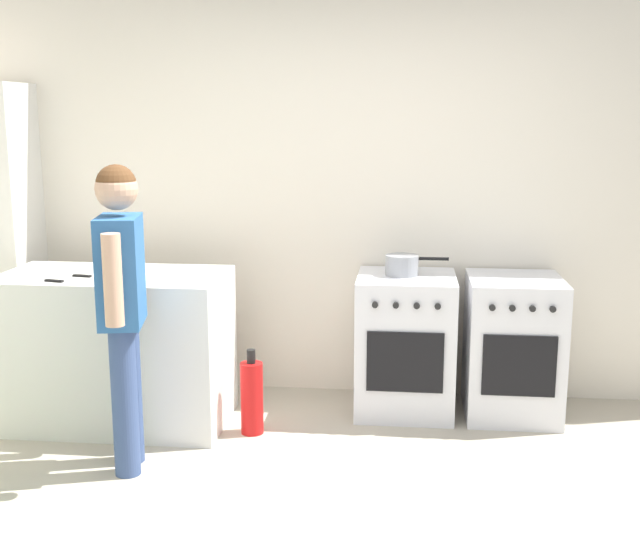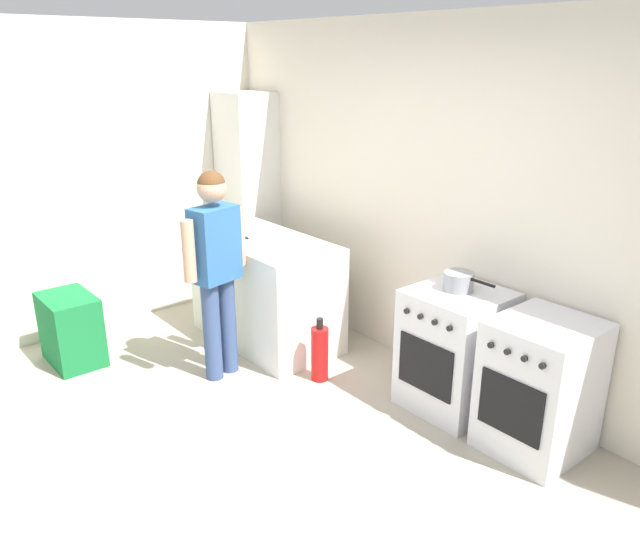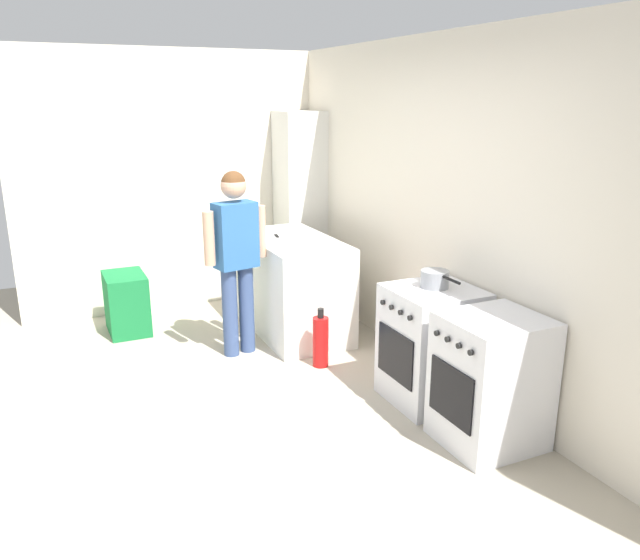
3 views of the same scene
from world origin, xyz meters
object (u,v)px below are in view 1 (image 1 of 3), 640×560
at_px(oven_right, 513,347).
at_px(pot, 402,265).
at_px(knife_carving, 67,275).
at_px(oven_left, 405,343).
at_px(fire_extinguisher, 252,397).
at_px(person, 122,294).
at_px(knife_utility, 45,280).

height_order(oven_right, pot, pot).
bearing_deg(pot, knife_carving, -165.91).
xyz_separation_m(oven_left, pot, (-0.03, 0.02, 0.49)).
bearing_deg(oven_right, pot, 178.47).
bearing_deg(fire_extinguisher, oven_left, 28.78).
distance_m(pot, person, 1.72).
height_order(oven_right, person, person).
bearing_deg(knife_carving, oven_left, 13.39).
bearing_deg(oven_right, knife_utility, -166.87).
bearing_deg(person, knife_carving, 133.75).
relative_size(knife_carving, fire_extinguisher, 0.66).
distance_m(person, fire_extinguisher, 1.04).
distance_m(knife_utility, person, 0.69).
xyz_separation_m(knife_carving, knife_utility, (-0.06, -0.16, 0.00)).
relative_size(knife_utility, person, 0.16).
xyz_separation_m(person, fire_extinguisher, (0.55, 0.52, -0.71)).
bearing_deg(knife_carving, person, -46.25).
bearing_deg(pot, oven_left, -32.77).
bearing_deg(knife_utility, pot, 17.88).
distance_m(knife_carving, fire_extinguisher, 1.27).
relative_size(knife_carving, knife_utility, 1.32).
bearing_deg(person, pot, 36.28).
relative_size(knife_utility, fire_extinguisher, 0.50).
distance_m(pot, fire_extinguisher, 1.20).
height_order(knife_carving, knife_utility, same).
relative_size(oven_left, knife_utility, 3.39).
xyz_separation_m(pot, knife_carving, (-1.91, -0.48, -0.01)).
bearing_deg(knife_carving, knife_utility, -111.06).
bearing_deg(oven_left, pot, 147.23).
height_order(knife_utility, person, person).
distance_m(knife_utility, fire_extinguisher, 1.33).
height_order(knife_utility, fire_extinguisher, knife_utility).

